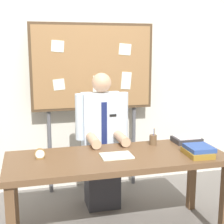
# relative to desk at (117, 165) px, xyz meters

# --- Properties ---
(back_wall) EXTENTS (6.40, 0.08, 2.70)m
(back_wall) POSITION_rel_desk_xyz_m (0.00, 1.25, 0.68)
(back_wall) COLOR silver
(back_wall) RESTS_ON ground_plane
(desk) EXTENTS (1.90, 0.72, 0.76)m
(desk) POSITION_rel_desk_xyz_m (0.00, 0.00, 0.00)
(desk) COLOR brown
(desk) RESTS_ON ground_plane
(person) EXTENTS (0.55, 0.56, 1.43)m
(person) POSITION_rel_desk_xyz_m (0.00, 0.59, -0.00)
(person) COLOR #2D2D33
(person) RESTS_ON ground_plane
(bulletin_board) EXTENTS (1.39, 0.09, 1.94)m
(bulletin_board) POSITION_rel_desk_xyz_m (0.00, 1.05, 0.76)
(bulletin_board) COLOR #4C3823
(bulletin_board) RESTS_ON ground_plane
(book_stack) EXTENTS (0.23, 0.29, 0.08)m
(book_stack) POSITION_rel_desk_xyz_m (0.68, -0.17, 0.13)
(book_stack) COLOR olive
(book_stack) RESTS_ON desk
(open_notebook) EXTENTS (0.27, 0.20, 0.01)m
(open_notebook) POSITION_rel_desk_xyz_m (-0.01, -0.02, 0.09)
(open_notebook) COLOR silver
(open_notebook) RESTS_ON desk
(desk_clock) EXTENTS (0.09, 0.04, 0.09)m
(desk_clock) POSITION_rel_desk_xyz_m (-0.65, 0.08, 0.13)
(desk_clock) COLOR olive
(desk_clock) RESTS_ON desk
(pen_holder) EXTENTS (0.07, 0.07, 0.16)m
(pen_holder) POSITION_rel_desk_xyz_m (0.42, 0.23, 0.14)
(pen_holder) COLOR brown
(pen_holder) RESTS_ON desk
(paper_tray) EXTENTS (0.26, 0.20, 0.06)m
(paper_tray) POSITION_rel_desk_xyz_m (0.77, 0.22, 0.12)
(paper_tray) COLOR #333338
(paper_tray) RESTS_ON desk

